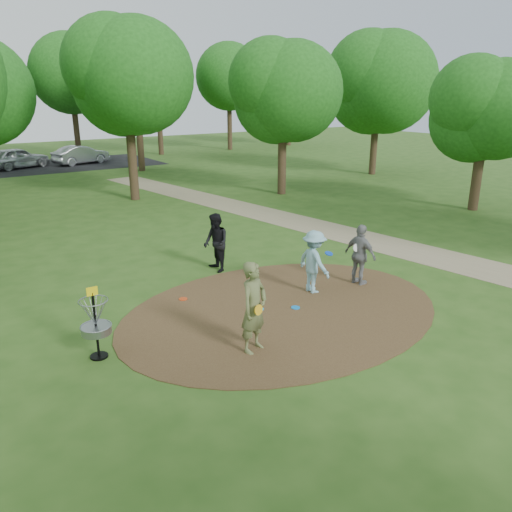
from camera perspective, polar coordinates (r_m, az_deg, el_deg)
ground at (r=12.47m, az=3.12°, el=-6.24°), size 100.00×100.00×0.00m
dirt_clearing at (r=12.47m, az=3.12°, el=-6.20°), size 8.40×8.40×0.02m
footpath at (r=18.11m, az=15.78°, el=0.99°), size 7.55×39.89×0.01m
parking_lot at (r=40.33m, az=-21.48°, el=9.64°), size 14.00×8.00×0.01m
player_observer_with_disc at (r=10.23m, az=-0.24°, el=-5.91°), size 0.84×0.70×1.95m
player_throwing_with_disc at (r=13.37m, az=6.63°, el=-0.67°), size 0.95×1.11×1.72m
player_walking_with_disc at (r=14.92m, az=-4.61°, el=1.51°), size 0.75×0.92×1.77m
player_waiting_with_disc at (r=14.12m, az=11.83°, el=0.12°), size 0.54×1.05×1.73m
disc_ground_cyan at (r=12.47m, az=0.40°, el=-6.07°), size 0.22×0.22×0.02m
disc_ground_blue at (r=12.58m, az=4.54°, el=-5.89°), size 0.22×0.22×0.02m
disc_ground_red at (r=13.19m, az=-8.33°, el=-4.87°), size 0.22×0.22×0.02m
car_left at (r=39.62m, az=-25.62°, el=10.07°), size 4.69×3.18×1.48m
car_right at (r=40.33m, az=-19.36°, el=10.86°), size 4.42×2.66×1.37m
disc_golf_basket at (r=10.51m, az=-17.92°, el=-6.77°), size 0.63×0.63×1.54m
tree_ring at (r=19.48m, az=-5.85°, el=18.48°), size 37.39×45.65×9.08m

